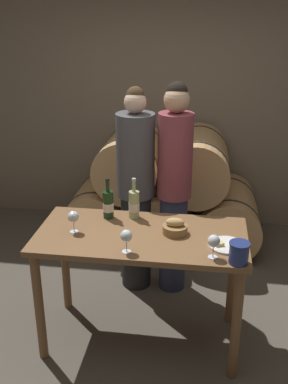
{
  "coord_description": "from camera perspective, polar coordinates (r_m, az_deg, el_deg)",
  "views": [
    {
      "loc": [
        0.4,
        -2.69,
        2.31
      ],
      "look_at": [
        0.0,
        0.14,
        1.13
      ],
      "focal_mm": 42.0,
      "sensor_mm": 36.0,
      "label": 1
    }
  ],
  "objects": [
    {
      "name": "wine_glass_left",
      "position": [
        2.8,
        -2.26,
        -5.64
      ],
      "size": [
        0.08,
        0.08,
        0.15
      ],
      "color": "white",
      "rests_on": "tasting_table"
    },
    {
      "name": "cheese_plate",
      "position": [
        2.96,
        10.46,
        -6.63
      ],
      "size": [
        0.24,
        0.24,
        0.04
      ],
      "color": "white",
      "rests_on": "tasting_table"
    },
    {
      "name": "person_right",
      "position": [
        3.67,
        3.87,
        0.61
      ],
      "size": [
        0.28,
        0.28,
        1.8
      ],
      "color": "#2D334C",
      "rests_on": "ground_plane"
    },
    {
      "name": "ground_plane",
      "position": [
        3.57,
        -0.33,
        -17.94
      ],
      "size": [
        10.0,
        10.0,
        0.0
      ],
      "primitive_type": "plane",
      "color": "#564F44"
    },
    {
      "name": "wine_glass_far_left",
      "position": [
        3.08,
        -8.97,
        -3.18
      ],
      "size": [
        0.08,
        0.08,
        0.15
      ],
      "color": "white",
      "rests_on": "tasting_table"
    },
    {
      "name": "stone_wall_back",
      "position": [
        4.93,
        3.41,
        14.07
      ],
      "size": [
        10.0,
        0.12,
        3.2
      ],
      "color": "gray",
      "rests_on": "ground_plane"
    },
    {
      "name": "person_left",
      "position": [
        3.73,
        -1.05,
        0.18
      ],
      "size": [
        0.31,
        0.31,
        1.76
      ],
      "color": "#232326",
      "rests_on": "ground_plane"
    },
    {
      "name": "wine_bottle_red",
      "position": [
        3.27,
        -4.56,
        -1.58
      ],
      "size": [
        0.08,
        0.08,
        0.31
      ],
      "color": "#193819",
      "rests_on": "tasting_table"
    },
    {
      "name": "wine_bottle_white",
      "position": [
        3.26,
        -1.27,
        -1.57
      ],
      "size": [
        0.08,
        0.08,
        0.31
      ],
      "color": "#ADBC7F",
      "rests_on": "tasting_table"
    },
    {
      "name": "barrel_stack",
      "position": [
        4.64,
        2.49,
        -0.13
      ],
      "size": [
        1.97,
        0.93,
        1.19
      ],
      "color": "tan",
      "rests_on": "ground_plane"
    },
    {
      "name": "wine_glass_center",
      "position": [
        2.78,
        8.85,
        -6.23
      ],
      "size": [
        0.08,
        0.08,
        0.15
      ],
      "color": "white",
      "rests_on": "tasting_table"
    },
    {
      "name": "blue_crock",
      "position": [
        2.77,
        11.97,
        -7.48
      ],
      "size": [
        0.13,
        0.13,
        0.14
      ],
      "color": "navy",
      "rests_on": "tasting_table"
    },
    {
      "name": "tasting_table",
      "position": [
        3.14,
        -0.37,
        -7.44
      ],
      "size": [
        1.44,
        0.71,
        0.88
      ],
      "color": "brown",
      "rests_on": "ground_plane"
    },
    {
      "name": "bread_basket",
      "position": [
        3.07,
        3.96,
        -4.52
      ],
      "size": [
        0.17,
        0.17,
        0.11
      ],
      "color": "olive",
      "rests_on": "tasting_table"
    }
  ]
}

